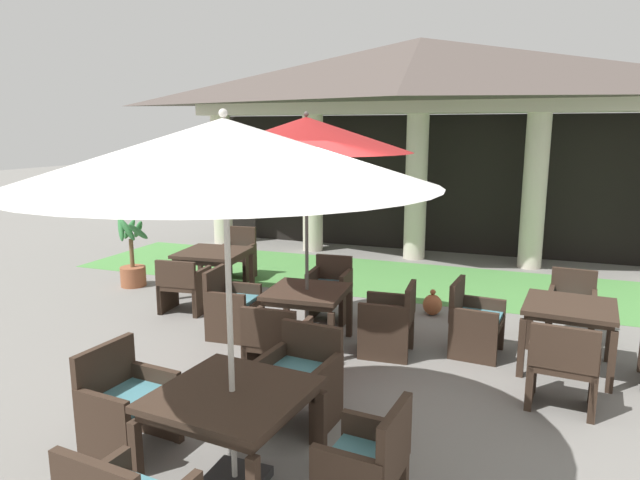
{
  "coord_description": "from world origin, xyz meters",
  "views": [
    {
      "loc": [
        2.18,
        -4.25,
        2.62
      ],
      "look_at": [
        -0.39,
        2.59,
        1.18
      ],
      "focal_mm": 31.66,
      "sensor_mm": 36.0,
      "label": 1
    }
  ],
  "objects": [
    {
      "name": "ground_plane",
      "position": [
        0.0,
        0.0,
        0.0
      ],
      "size": [
        60.0,
        60.0,
        0.0
      ],
      "primitive_type": "plane",
      "color": "gray"
    },
    {
      "name": "background_pavilion",
      "position": [
        -0.0,
        7.15,
        3.33
      ],
      "size": [
        10.14,
        2.79,
        4.34
      ],
      "color": "beige",
      "rests_on": "ground"
    },
    {
      "name": "lawn_strip",
      "position": [
        0.0,
        5.29,
        0.0
      ],
      "size": [
        11.94,
        2.58,
        0.01
      ],
      "primitive_type": "cube",
      "color": "#519347",
      "rests_on": "ground"
    },
    {
      "name": "patio_table_near_foreground",
      "position": [
        2.66,
        2.21,
        0.65
      ],
      "size": [
        1.01,
        1.01,
        0.75
      ],
      "rotation": [
        0.0,
        0.0,
        -0.09
      ],
      "color": "#38281E",
      "rests_on": "ground"
    },
    {
      "name": "patio_chair_near_foreground_south",
      "position": [
        2.57,
        1.21,
        0.42
      ],
      "size": [
        0.65,
        0.54,
        0.87
      ],
      "rotation": [
        0.0,
        0.0,
        -0.09
      ],
      "color": "#38281E",
      "rests_on": "ground"
    },
    {
      "name": "patio_chair_near_foreground_west",
      "position": [
        1.66,
        2.3,
        0.4
      ],
      "size": [
        0.61,
        0.65,
        0.87
      ],
      "rotation": [
        0.0,
        0.0,
        -1.66
      ],
      "color": "#38281E",
      "rests_on": "ground"
    },
    {
      "name": "patio_chair_near_foreground_north",
      "position": [
        2.75,
        3.21,
        0.41
      ],
      "size": [
        0.6,
        0.56,
        0.87
      ],
      "rotation": [
        0.0,
        0.0,
        -3.23
      ],
      "color": "#38281E",
      "rests_on": "ground"
    },
    {
      "name": "patio_table_mid_left",
      "position": [
        0.26,
        -0.93,
        0.67
      ],
      "size": [
        1.13,
        1.13,
        0.76
      ],
      "rotation": [
        0.0,
        0.0,
        -0.1
      ],
      "color": "#38281E",
      "rests_on": "ground"
    },
    {
      "name": "patio_umbrella_mid_left",
      "position": [
        0.26,
        -0.93,
        2.45
      ],
      "size": [
        2.9,
        2.9,
        2.75
      ],
      "color": "#2D2D2D",
      "rests_on": "ground"
    },
    {
      "name": "patio_chair_mid_left_north",
      "position": [
        0.36,
        0.11,
        0.41
      ],
      "size": [
        0.68,
        0.64,
        0.86
      ],
      "rotation": [
        0.0,
        0.0,
        -3.24
      ],
      "color": "#38281E",
      "rests_on": "ground"
    },
    {
      "name": "patio_chair_mid_left_east",
      "position": [
        1.3,
        -1.03,
        0.42
      ],
      "size": [
        0.55,
        0.6,
        0.9
      ],
      "rotation": [
        0.0,
        0.0,
        1.48
      ],
      "color": "#38281E",
      "rests_on": "ground"
    },
    {
      "name": "patio_chair_mid_left_west",
      "position": [
        -0.79,
        -0.83,
        0.42
      ],
      "size": [
        0.61,
        0.69,
        0.89
      ],
      "rotation": [
        0.0,
        0.0,
        -1.67
      ],
      "color": "#38281E",
      "rests_on": "ground"
    },
    {
      "name": "patio_table_mid_right",
      "position": [
        -2.52,
        3.39,
        0.61
      ],
      "size": [
        1.11,
        1.11,
        0.7
      ],
      "rotation": [
        0.0,
        0.0,
        0.1
      ],
      "color": "#38281E",
      "rests_on": "ground"
    },
    {
      "name": "patio_chair_mid_right_north",
      "position": [
        -2.62,
        4.37,
        0.4
      ],
      "size": [
        0.6,
        0.58,
        0.9
      ],
      "rotation": [
        0.0,
        0.0,
        -3.04
      ],
      "color": "#38281E",
      "rests_on": "ground"
    },
    {
      "name": "patio_chair_mid_right_south",
      "position": [
        -2.43,
        2.41,
        0.4
      ],
      "size": [
        0.67,
        0.58,
        0.81
      ],
      "rotation": [
        0.0,
        0.0,
        0.1
      ],
      "color": "#38281E",
      "rests_on": "ground"
    },
    {
      "name": "patio_table_far_back",
      "position": [
        -0.29,
        1.87,
        0.61
      ],
      "size": [
        0.98,
        0.98,
        0.71
      ],
      "rotation": [
        0.0,
        0.0,
        0.06
      ],
      "color": "#38281E",
      "rests_on": "ground"
    },
    {
      "name": "patio_umbrella_far_back",
      "position": [
        -0.29,
        1.87,
        2.54
      ],
      "size": [
        2.47,
        2.47,
        2.81
      ],
      "color": "#2D2D2D",
      "rests_on": "ground"
    },
    {
      "name": "patio_chair_far_back_south",
      "position": [
        -0.22,
        0.85,
        0.4
      ],
      "size": [
        0.64,
        0.61,
        0.85
      ],
      "rotation": [
        0.0,
        0.0,
        0.06
      ],
      "color": "#38281E",
      "rests_on": "ground"
    },
    {
      "name": "patio_chair_far_back_east",
      "position": [
        0.73,
        1.93,
        0.41
      ],
      "size": [
        0.62,
        0.58,
        0.87
      ],
      "rotation": [
        0.0,
        0.0,
        -4.65
      ],
      "color": "#38281E",
      "rests_on": "ground"
    },
    {
      "name": "patio_chair_far_back_north",
      "position": [
        -0.35,
        2.88,
        0.42
      ],
      "size": [
        0.58,
        0.58,
        0.87
      ],
      "rotation": [
        0.0,
        0.0,
        -3.08
      ],
      "color": "#38281E",
      "rests_on": "ground"
    },
    {
      "name": "patio_chair_far_back_west",
      "position": [
        -1.3,
        1.8,
        0.41
      ],
      "size": [
        0.59,
        0.6,
        0.88
      ],
      "rotation": [
        0.0,
        0.0,
        -1.51
      ],
      "color": "#38281E",
      "rests_on": "ground"
    },
    {
      "name": "potted_palm_left_edge",
      "position": [
        -4.03,
        3.29,
        0.39
      ],
      "size": [
        0.54,
        0.51,
        1.29
      ],
      "color": "#995638",
      "rests_on": "ground"
    },
    {
      "name": "terracotta_urn",
      "position": [
        0.97,
        3.55,
        0.15
      ],
      "size": [
        0.27,
        0.27,
        0.38
      ],
      "color": "#9E5633",
      "rests_on": "ground"
    }
  ]
}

